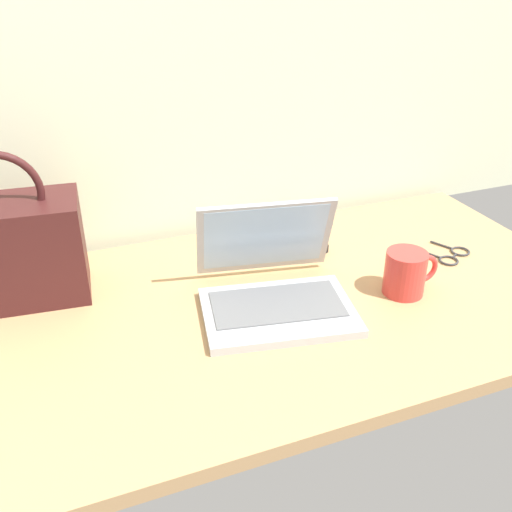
{
  "coord_description": "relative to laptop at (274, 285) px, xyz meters",
  "views": [
    {
      "loc": [
        -0.35,
        -0.97,
        0.71
      ],
      "look_at": [
        0.03,
        0.0,
        0.15
      ],
      "focal_mm": 40.84,
      "sensor_mm": 36.0,
      "label": 1
    }
  ],
  "objects": [
    {
      "name": "desk",
      "position": [
        -0.07,
        0.0,
        -0.06
      ],
      "size": [
        1.6,
        0.76,
        0.03
      ],
      "color": "tan",
      "rests_on": "ground"
    },
    {
      "name": "laptop",
      "position": [
        0.0,
        0.0,
        0.0
      ],
      "size": [
        0.35,
        0.35,
        0.21
      ],
      "color": "#B2B5BA",
      "rests_on": "desk"
    },
    {
      "name": "coffee_mug",
      "position": [
        0.29,
        -0.07,
        0.01
      ],
      "size": [
        0.13,
        0.09,
        0.1
      ],
      "color": "red",
      "rests_on": "desk"
    },
    {
      "name": "remote_control_far",
      "position": [
        0.18,
        0.23,
        -0.03
      ],
      "size": [
        0.08,
        0.17,
        0.02
      ],
      "color": "black",
      "rests_on": "desk"
    },
    {
      "name": "handbag",
      "position": [
        -0.51,
        0.23,
        0.07
      ],
      "size": [
        0.31,
        0.19,
        0.33
      ],
      "color": "#3F1919",
      "rests_on": "desk"
    },
    {
      "name": "eyeglasses",
      "position": [
        0.49,
        0.03,
        -0.04
      ],
      "size": [
        0.13,
        0.13,
        0.01
      ],
      "color": "#333338",
      "rests_on": "desk"
    }
  ]
}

